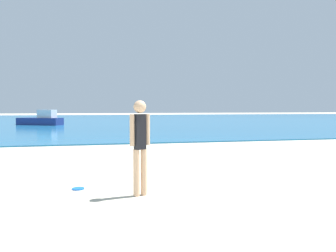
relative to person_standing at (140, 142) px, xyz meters
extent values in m
cube|color=#1E6B9E|center=(1.67, 38.45, -0.95)|extent=(160.00, 60.00, 0.06)
cylinder|color=#DDAD84|center=(0.07, 0.02, -0.56)|extent=(0.11, 0.11, 0.84)
cylinder|color=#DDAD84|center=(-0.07, -0.02, -0.56)|extent=(0.11, 0.11, 0.84)
cube|color=black|center=(0.00, 0.00, 0.18)|extent=(0.22, 0.18, 0.63)
sphere|color=#DDAD84|center=(0.00, 0.00, 0.63)|extent=(0.23, 0.23, 0.23)
cylinder|color=#DDAD84|center=(0.15, 0.05, 0.22)|extent=(0.08, 0.08, 0.56)
cylinder|color=#DDAD84|center=(-0.15, -0.05, 0.22)|extent=(0.08, 0.08, 0.56)
cylinder|color=blue|center=(-1.12, 0.73, -0.97)|extent=(0.23, 0.23, 0.03)
cube|color=navy|center=(-5.47, 25.53, -0.60)|extent=(4.17, 2.97, 0.64)
cube|color=silver|center=(-4.82, 25.20, 0.09)|extent=(1.70, 1.46, 0.72)
camera|label=1|loc=(-0.82, -5.88, 0.61)|focal=35.41mm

